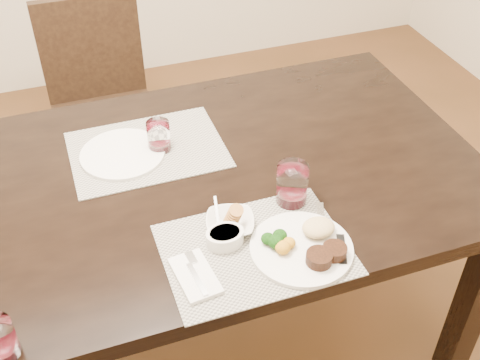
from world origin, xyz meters
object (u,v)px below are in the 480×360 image
object	(u,v)px
chair_far	(101,96)
far_plate	(123,154)
wine_glass_near	(292,186)
dinner_plate	(307,245)
steak_knife	(336,243)
cracker_bowl	(230,223)

from	to	relation	value
chair_far	far_plate	distance (m)	0.82
wine_glass_near	far_plate	size ratio (longest dim) A/B	0.46
dinner_plate	steak_knife	xyz separation A→B (m)	(0.08, -0.01, -0.01)
cracker_bowl	dinner_plate	bearing A→B (deg)	-41.43
far_plate	steak_knife	bearing A→B (deg)	-51.31
dinner_plate	wine_glass_near	xyz separation A→B (m)	(0.04, 0.18, 0.04)
chair_far	steak_knife	xyz separation A→B (m)	(0.41, -1.32, 0.26)
chair_far	cracker_bowl	distance (m)	1.22
chair_far	far_plate	bearing A→B (deg)	-91.91
steak_knife	wine_glass_near	bearing A→B (deg)	124.76
chair_far	steak_knife	bearing A→B (deg)	-72.63
chair_far	wine_glass_near	bearing A→B (deg)	-71.77
steak_knife	cracker_bowl	xyz separation A→B (m)	(-0.23, 0.15, 0.01)
chair_far	far_plate	size ratio (longest dim) A/B	3.55
dinner_plate	cracker_bowl	world-z (taller)	cracker_bowl
far_plate	wine_glass_near	bearing A→B (deg)	-41.79
cracker_bowl	wine_glass_near	distance (m)	0.20
steak_knife	chair_far	bearing A→B (deg)	129.94
steak_knife	wine_glass_near	world-z (taller)	wine_glass_near
chair_far	cracker_bowl	xyz separation A→B (m)	(0.18, -1.18, 0.27)
dinner_plate	steak_knife	distance (m)	0.08
far_plate	dinner_plate	bearing A→B (deg)	-56.29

